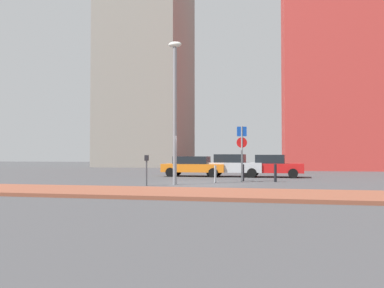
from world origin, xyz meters
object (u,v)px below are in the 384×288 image
Objects in this scene: parked_car_orange at (194,166)px; street_lamp at (175,101)px; parking_meter at (147,166)px; traffic_bollard_near at (215,174)px; parked_car_red at (271,166)px; traffic_bollard_far at (275,173)px; parked_car_silver at (232,165)px; traffic_bollard_mid at (243,173)px; parking_sign_post at (242,147)px.

parked_car_orange is 0.61× the size of street_lamp.
parked_car_orange is at bearing 86.18° from parking_meter.
traffic_bollard_near is (1.85, 1.70, -3.85)m from street_lamp.
parking_meter is (-5.99, -8.85, 0.20)m from parked_car_red.
parked_car_orange is 7.39m from traffic_bollard_far.
street_lamp reaches higher than parked_car_silver.
parking_meter is at bearing -134.47° from traffic_bollard_mid.
parked_car_red is 9.92m from street_lamp.
traffic_bollard_near is 3.53m from traffic_bollard_far.
traffic_bollard_far reaches higher than traffic_bollard_near.
traffic_bollard_mid is at bearing -76.17° from parked_car_silver.
traffic_bollard_near is at bearing -68.08° from parked_car_orange.
parking_meter is (-0.59, -8.78, 0.22)m from parked_car_orange.
parked_car_red reaches higher than traffic_bollard_near.
parked_car_red is 0.61× the size of street_lamp.
parked_car_red is 4.79m from traffic_bollard_far.
parking_meter is 4.07m from traffic_bollard_near.
parking_sign_post is 1.73m from traffic_bollard_mid.
traffic_bollard_mid is (3.84, -4.28, -0.27)m from parked_car_orange.
traffic_bollard_near is at bearing -92.67° from parked_car_silver.
traffic_bollard_far is at bearing -58.48° from parked_car_silver.
parked_car_silver reaches higher than parked_car_red.
traffic_bollard_near is 0.95× the size of traffic_bollard_far.
street_lamp reaches higher than traffic_bollard_near.
traffic_bollard_far is at bearing -12.90° from traffic_bollard_mid.
parking_sign_post is (-1.56, -5.20, 1.22)m from parked_car_red.
parking_sign_post is 2.29m from traffic_bollard_near.
parked_car_red is at bearing 73.27° from parking_sign_post.
parked_car_orange reaches higher than traffic_bollard_near.
traffic_bollard_far is at bearing 31.92° from street_lamp.
parked_car_red is 4.61× the size of traffic_bollard_mid.
traffic_bollard_far is (6.28, 4.08, -0.47)m from parking_meter.
parked_car_orange is 1.43× the size of parking_sign_post.
street_lamp is (-2.14, -7.93, 3.52)m from parked_car_silver.
traffic_bollard_mid is (4.43, 4.51, -0.49)m from parking_meter.
parked_car_orange is 8.81m from parking_meter.
parked_car_silver is 0.93× the size of parked_car_red.
traffic_bollard_near is (-2.93, -6.23, -0.30)m from parked_car_red.
traffic_bollard_near is (-1.37, -1.03, -1.52)m from parking_sign_post.
parked_car_silver is 4.13× the size of traffic_bollard_far.
traffic_bollard_far is at bearing -39.52° from parked_car_orange.
parking_sign_post reaches higher than traffic_bollard_mid.
traffic_bollard_mid is at bearing 45.53° from parking_meter.
parking_meter is 6.34m from traffic_bollard_mid.
traffic_bollard_far is (5.70, -4.70, -0.25)m from parked_car_orange.
parking_sign_post is at bearing 39.51° from parking_meter.
parked_car_red is 4.46× the size of traffic_bollard_far.
traffic_bollard_far is (1.85, 0.43, -1.49)m from parking_sign_post.
parking_meter is (-3.36, -8.86, 0.17)m from parked_car_silver.
traffic_bollard_near is at bearing 42.61° from street_lamp.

